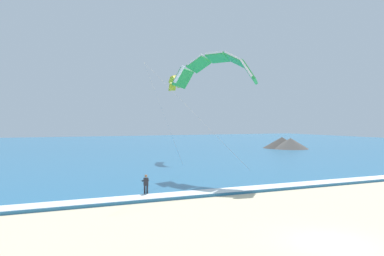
% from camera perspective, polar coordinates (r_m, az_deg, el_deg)
% --- Properties ---
extents(ground_plane, '(200.00, 200.00, 0.00)m').
position_cam_1_polar(ground_plane, '(19.73, 20.47, -16.00)').
color(ground_plane, beige).
extents(sea, '(200.00, 120.00, 0.20)m').
position_cam_1_polar(sea, '(86.77, -14.79, -2.80)').
color(sea, teal).
rests_on(sea, ground).
extents(surf_foam, '(200.00, 1.82, 0.04)m').
position_cam_1_polar(surf_foam, '(30.16, 2.76, -9.58)').
color(surf_foam, white).
rests_on(surf_foam, sea).
extents(surfboard, '(0.48, 1.41, 0.09)m').
position_cam_1_polar(surfboard, '(29.50, -6.99, -10.21)').
color(surfboard, yellow).
rests_on(surfboard, ground).
extents(kitesurfer, '(0.55, 0.53, 1.69)m').
position_cam_1_polar(kitesurfer, '(29.35, -7.00, -8.45)').
color(kitesurfer, '#232328').
rests_on(kitesurfer, ground).
extents(kite_primary, '(11.81, 9.35, 11.47)m').
position_cam_1_polar(kite_primary, '(38.08, 3.62, 9.31)').
color(kite_primary, green).
extents(kite_distant, '(1.92, 5.98, 2.14)m').
position_cam_1_polar(kite_distant, '(55.20, -2.47, 7.18)').
color(kite_distant, yellow).
extents(headland_right, '(8.61, 10.81, 2.52)m').
position_cam_1_polar(headland_right, '(80.48, 14.01, -2.28)').
color(headland_right, '#47423D').
rests_on(headland_right, ground).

